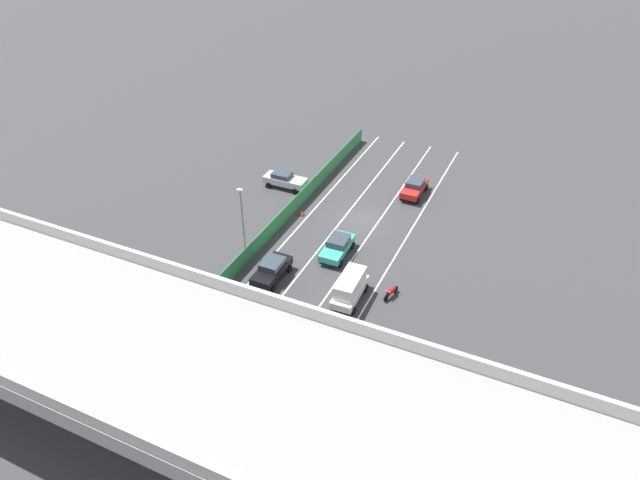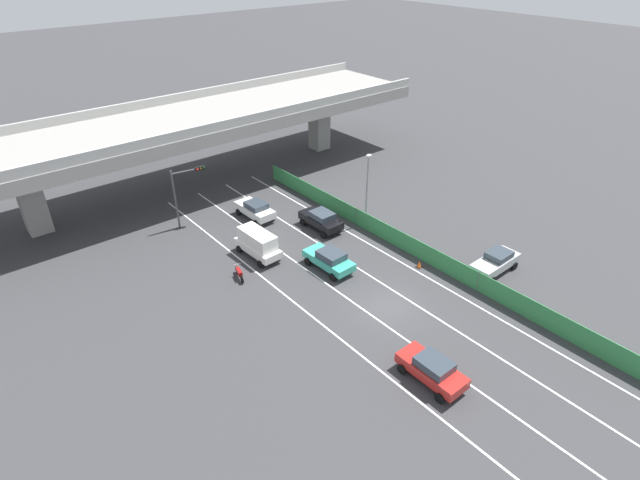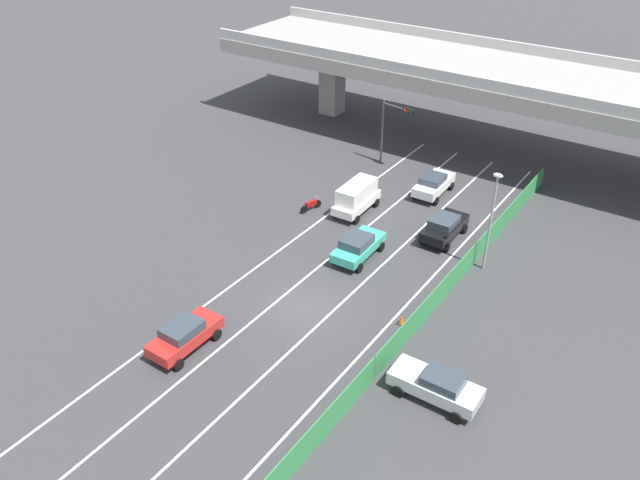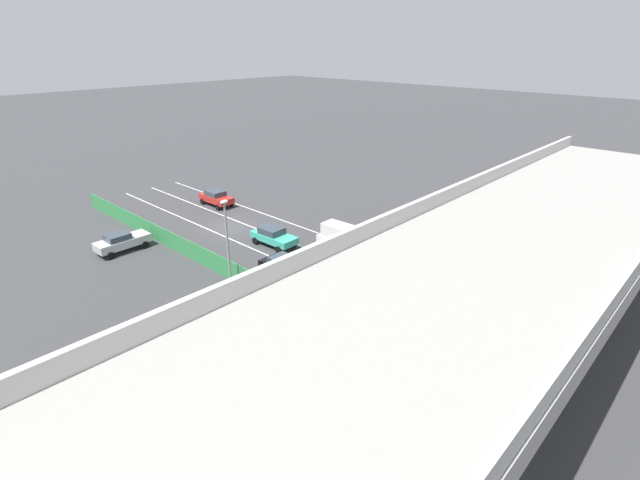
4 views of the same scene
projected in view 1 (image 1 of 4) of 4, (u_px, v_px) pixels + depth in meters
ground_plane at (362, 218)px, 56.51m from camera, size 300.00×300.00×0.00m
lane_line_left_edge at (398, 252)px, 52.03m from camera, size 0.14×43.50×0.01m
lane_line_mid_left at (364, 243)px, 53.17m from camera, size 0.14×43.50×0.01m
lane_line_mid_right at (331, 234)px, 54.30m from camera, size 0.14×43.50×0.01m
lane_line_right_edge at (299, 226)px, 55.43m from camera, size 0.14×43.50×0.01m
elevated_overpass at (185, 364)px, 32.38m from camera, size 50.70×11.67×8.21m
green_fence at (285, 215)px, 55.50m from camera, size 0.10×39.60×1.62m
car_sedan_red at (415, 187)px, 59.69m from camera, size 2.02×4.26×1.66m
car_hatchback_white at (277, 323)px, 43.22m from camera, size 2.12×4.36×1.68m
car_taxi_teal at (337, 246)px, 51.21m from camera, size 2.19×4.43×1.65m
car_sedan_black at (272, 269)px, 48.44m from camera, size 2.07×4.30×1.70m
car_van_white at (350, 287)px, 46.04m from camera, size 2.11×4.46×2.29m
motorcycle at (391, 292)px, 46.79m from camera, size 0.74×1.91×0.93m
parked_wagon_silver at (285, 179)px, 60.93m from camera, size 4.54×2.01×1.68m
traffic_light at (327, 339)px, 37.66m from camera, size 3.12×0.81×5.54m
street_lamp at (242, 216)px, 49.29m from camera, size 0.60×0.36×6.78m
traffic_cone at (302, 213)px, 56.81m from camera, size 0.47×0.47×0.58m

